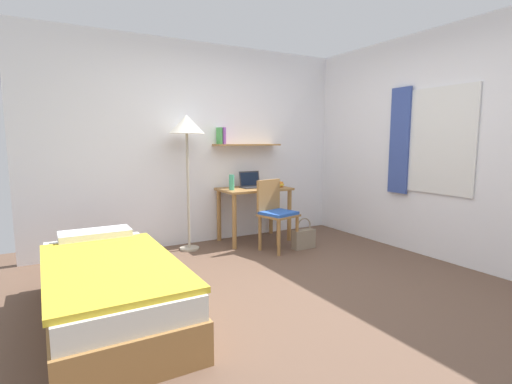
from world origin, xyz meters
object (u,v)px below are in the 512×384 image
object	(u,v)px
desk_chair	(275,211)
book_stack	(275,184)
bed	(110,289)
handbag	(304,238)
water_bottle	(232,182)
desk	(254,198)
laptop	(251,183)
standing_lamp	(187,131)

from	to	relation	value
desk_chair	book_stack	bearing A→B (deg)	58.58
bed	handbag	xyz separation A→B (m)	(2.44, 0.83, -0.11)
desk_chair	water_bottle	xyz separation A→B (m)	(-0.38, 0.46, 0.33)
desk	water_bottle	bearing A→B (deg)	-171.64
laptop	water_bottle	world-z (taller)	laptop
desk	handbag	size ratio (longest dim) A/B	2.36
water_bottle	bed	bearing A→B (deg)	-140.38
standing_lamp	handbag	world-z (taller)	standing_lamp
desk_chair	water_bottle	bearing A→B (deg)	129.48
standing_lamp	book_stack	xyz separation A→B (m)	(1.23, -0.05, -0.71)
desk	book_stack	size ratio (longest dim) A/B	4.00
bed	handbag	distance (m)	2.58
laptop	handbag	xyz separation A→B (m)	(0.35, -0.73, -0.65)
bed	standing_lamp	bearing A→B (deg)	52.19
laptop	book_stack	distance (m)	0.33
desk	handbag	xyz separation A→B (m)	(0.35, -0.65, -0.45)
laptop	standing_lamp	bearing A→B (deg)	-176.97
water_bottle	book_stack	xyz separation A→B (m)	(0.67, 0.02, -0.06)
desk	handbag	distance (m)	0.87
book_stack	handbag	xyz separation A→B (m)	(0.04, -0.62, -0.63)
bed	book_stack	distance (m)	2.86
book_stack	handbag	distance (m)	0.89
laptop	bed	bearing A→B (deg)	-143.26
handbag	standing_lamp	bearing A→B (deg)	151.91
desk_chair	bed	bearing A→B (deg)	-155.13
handbag	bed	bearing A→B (deg)	-161.19
standing_lamp	laptop	world-z (taller)	standing_lamp
handbag	laptop	bearing A→B (deg)	116.02
standing_lamp	book_stack	distance (m)	1.42
handbag	desk_chair	bearing A→B (deg)	156.70
desk_chair	water_bottle	world-z (taller)	water_bottle
bed	desk	world-z (taller)	desk
bed	book_stack	xyz separation A→B (m)	(2.40, 1.46, 0.52)
laptop	water_bottle	bearing A→B (deg)	-160.61
desk_chair	handbag	distance (m)	0.51
desk	book_stack	distance (m)	0.36
desk	standing_lamp	size ratio (longest dim) A/B	0.56
desk_chair	standing_lamp	bearing A→B (deg)	150.29
water_bottle	handbag	xyz separation A→B (m)	(0.71, -0.60, -0.69)
laptop	handbag	bearing A→B (deg)	-63.98
desk_chair	handbag	size ratio (longest dim) A/B	2.22
book_stack	handbag	bearing A→B (deg)	-86.12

